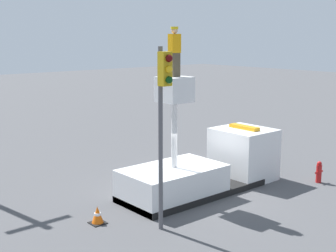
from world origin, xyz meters
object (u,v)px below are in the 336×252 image
object	(u,v)px
traffic_light_pole	(163,103)
bucket_truck	(206,168)
worker	(174,52)
traffic_cone_rear	(98,215)
fire_hydrant	(319,172)

from	to	relation	value
traffic_light_pole	bucket_truck	bearing A→B (deg)	26.96
bucket_truck	traffic_light_pole	xyz separation A→B (m)	(-3.83, -1.95, 3.13)
bucket_truck	worker	distance (m)	4.85
worker	traffic_cone_rear	distance (m)	6.20
bucket_truck	traffic_light_pole	size ratio (longest dim) A/B	1.22
bucket_truck	traffic_cone_rear	distance (m)	5.17
traffic_light_pole	fire_hydrant	size ratio (longest dim) A/B	6.27
traffic_cone_rear	worker	bearing A→B (deg)	2.69
traffic_light_pole	fire_hydrant	distance (m)	8.76
fire_hydrant	traffic_cone_rear	bearing A→B (deg)	166.35
traffic_cone_rear	fire_hydrant	bearing A→B (deg)	-13.65
bucket_truck	fire_hydrant	bearing A→B (deg)	-30.16
worker	traffic_light_pole	bearing A→B (deg)	-137.69
bucket_truck	worker	world-z (taller)	worker
traffic_light_pole	fire_hydrant	bearing A→B (deg)	-3.33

